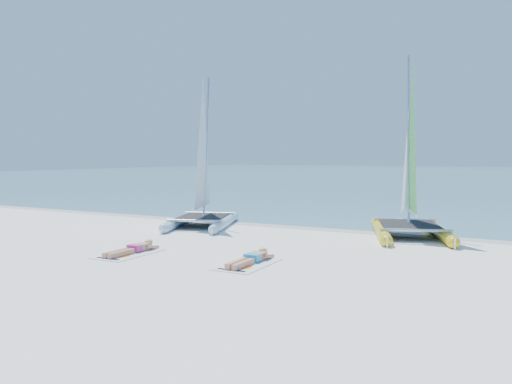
# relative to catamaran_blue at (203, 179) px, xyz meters

# --- Properties ---
(ground) EXTENTS (140.00, 140.00, 0.00)m
(ground) POSITION_rel_catamaran_blue_xyz_m (4.08, -3.93, -1.72)
(ground) COLOR white
(ground) RESTS_ON ground
(sea) EXTENTS (140.00, 115.00, 0.01)m
(sea) POSITION_rel_catamaran_blue_xyz_m (4.08, 59.07, -1.71)
(sea) COLOR #74B7C1
(sea) RESTS_ON ground
(wet_sand_strip) EXTENTS (140.00, 1.40, 0.01)m
(wet_sand_strip) POSITION_rel_catamaran_blue_xyz_m (4.08, 1.57, -1.71)
(wet_sand_strip) COLOR beige
(wet_sand_strip) RESTS_ON ground
(catamaran_blue) EXTENTS (3.29, 4.64, 5.75)m
(catamaran_blue) POSITION_rel_catamaran_blue_xyz_m (0.00, 0.00, 0.00)
(catamaran_blue) COLOR silver
(catamaran_blue) RESTS_ON ground
(catamaran_yellow) EXTENTS (3.45, 4.95, 6.15)m
(catamaran_yellow) POSITION_rel_catamaran_blue_xyz_m (7.05, 1.49, 0.22)
(catamaran_yellow) COLOR yellow
(catamaran_yellow) RESTS_ON ground
(towel_a) EXTENTS (1.00, 1.85, 0.02)m
(towel_a) POSITION_rel_catamaran_blue_xyz_m (1.21, -5.33, -1.71)
(towel_a) COLOR white
(towel_a) RESTS_ON ground
(sunbather_a) EXTENTS (0.37, 1.73, 0.26)m
(sunbather_a) POSITION_rel_catamaran_blue_xyz_m (1.21, -5.13, -1.60)
(sunbather_a) COLOR tan
(sunbather_a) RESTS_ON towel_a
(towel_b) EXTENTS (1.00, 1.85, 0.02)m
(towel_b) POSITION_rel_catamaran_blue_xyz_m (4.57, -4.99, -1.71)
(towel_b) COLOR white
(towel_b) RESTS_ON ground
(sunbather_b) EXTENTS (0.37, 1.73, 0.26)m
(sunbather_b) POSITION_rel_catamaran_blue_xyz_m (4.57, -4.80, -1.60)
(sunbather_b) COLOR tan
(sunbather_b) RESTS_ON towel_b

